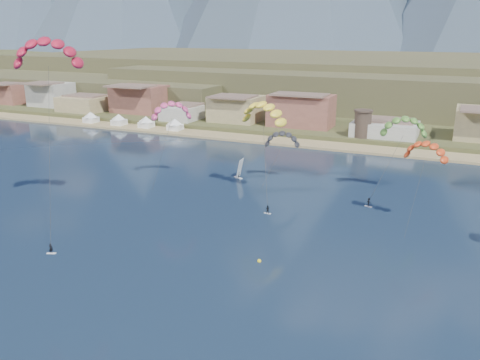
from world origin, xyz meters
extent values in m
plane|color=#0D1D30|center=(0.00, 0.00, 0.00)|extent=(2400.00, 2400.00, 0.00)
cube|color=tan|center=(0.00, 106.00, 0.25)|extent=(2200.00, 12.00, 0.90)
cube|color=brown|center=(0.00, 560.00, 0.00)|extent=(2200.00, 900.00, 4.00)
cube|color=brown|center=(-200.00, 200.00, 7.00)|extent=(280.00, 130.00, 10.00)
cube|color=brown|center=(-40.00, 260.00, 11.00)|extent=(380.00, 170.00, 18.00)
cube|color=#2F3C4F|center=(0.00, 900.00, 57.00)|extent=(2000.00, 200.00, 110.00)
cylinder|color=#47382D|center=(5.00, 114.00, 6.00)|extent=(5.20, 5.20, 8.00)
cylinder|color=#47382D|center=(5.00, 114.00, 10.30)|extent=(5.82, 5.82, 0.60)
cube|color=white|center=(-95.00, 106.00, 1.70)|extent=(4.50, 4.50, 2.00)
pyramid|color=white|center=(-95.00, 106.00, 4.70)|extent=(6.40, 6.40, 2.00)
cube|color=white|center=(-82.00, 106.00, 1.70)|extent=(4.50, 4.50, 2.00)
pyramid|color=white|center=(-82.00, 106.00, 4.70)|extent=(6.40, 6.40, 2.00)
cube|color=white|center=(-70.00, 106.00, 1.70)|extent=(4.50, 4.50, 2.00)
pyramid|color=white|center=(-70.00, 106.00, 4.70)|extent=(6.40, 6.40, 2.00)
cube|color=white|center=(-58.00, 106.00, 1.70)|extent=(4.50, 4.50, 2.00)
pyramid|color=white|center=(-58.00, 106.00, 4.70)|extent=(6.40, 6.40, 2.00)
cube|color=silver|center=(-24.32, 13.31, 0.05)|extent=(1.53, 0.95, 0.10)
imported|color=black|center=(-24.32, 13.31, 0.94)|extent=(0.72, 0.60, 1.69)
cylinder|color=#262626|center=(-28.79, 19.62, 14.53)|extent=(0.05, 0.05, 31.04)
cube|color=silver|center=(0.46, 43.94, 0.05)|extent=(1.39, 0.45, 0.09)
imported|color=black|center=(0.46, 43.94, 0.89)|extent=(0.79, 0.62, 1.59)
cylinder|color=#262626|center=(-2.01, 48.78, 8.40)|extent=(0.05, 0.05, 18.35)
cube|color=silver|center=(17.53, 55.88, 0.05)|extent=(1.55, 0.93, 0.10)
imported|color=black|center=(17.53, 55.88, 0.96)|extent=(1.26, 0.98, 1.71)
cylinder|color=#262626|center=(19.76, 60.55, 7.13)|extent=(0.05, 0.05, 15.90)
cylinder|color=#262626|center=(-26.93, 50.55, 7.61)|extent=(0.04, 0.04, 16.67)
cylinder|color=#262626|center=(-4.38, 61.43, 4.35)|extent=(0.04, 0.04, 11.39)
cylinder|color=#262626|center=(27.45, 45.72, 6.25)|extent=(0.04, 0.04, 14.34)
cube|color=silver|center=(-14.66, 63.67, 0.07)|extent=(2.68, 2.02, 0.13)
imported|color=black|center=(-14.66, 63.67, 1.09)|extent=(1.11, 1.00, 1.91)
cube|color=white|center=(-14.22, 63.67, 2.46)|extent=(2.35, 3.01, 4.56)
sphere|color=yellow|center=(6.77, 24.09, 0.10)|extent=(0.61, 0.61, 0.61)
camera|label=1|loc=(31.90, -39.19, 33.57)|focal=36.77mm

